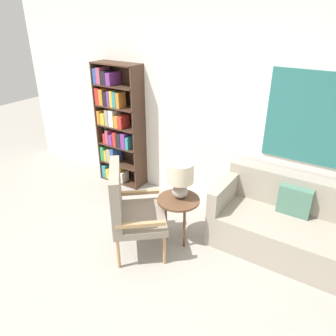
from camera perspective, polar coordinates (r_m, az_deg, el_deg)
ground_plane at (r=3.66m, az=-12.64°, el=-18.45°), size 14.00×14.00×0.00m
wall_back at (r=4.39m, az=4.86°, el=10.50°), size 6.40×0.08×2.70m
bookshelf at (r=5.06m, az=-8.98°, el=7.36°), size 0.74×0.30×1.84m
armchair at (r=3.63m, az=-7.12°, el=-6.47°), size 0.88×0.89×1.04m
couch at (r=4.02m, az=20.24°, el=-9.28°), size 1.64×0.83×0.83m
side_table at (r=3.79m, az=1.83°, el=-6.30°), size 0.49×0.49×0.57m
table_lamp at (r=3.66m, az=2.15°, el=-1.39°), size 0.30×0.30×0.44m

